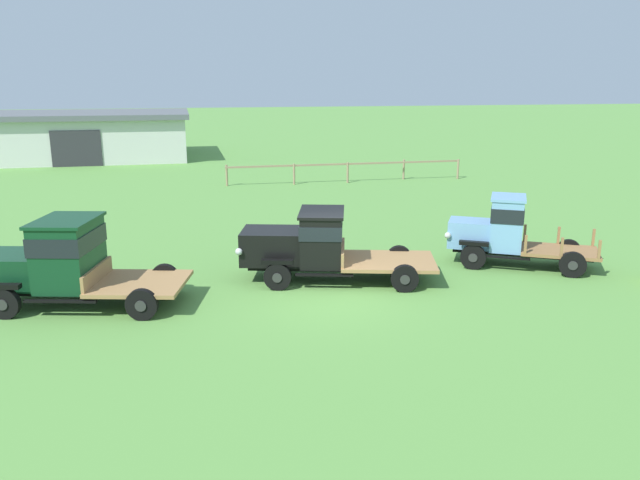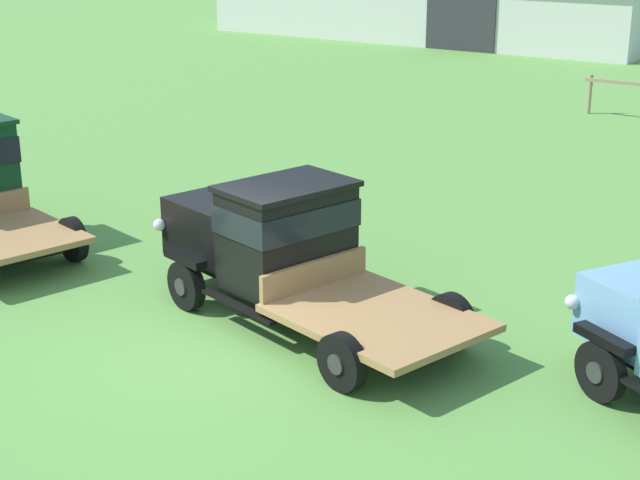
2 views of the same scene
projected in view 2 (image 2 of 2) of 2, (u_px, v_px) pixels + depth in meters
ground_plane at (217, 344)px, 13.67m from camera, size 240.00×240.00×0.00m
vintage_truck_second_in_line at (278, 244)px, 14.51m from camera, size 5.92×3.36×2.04m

